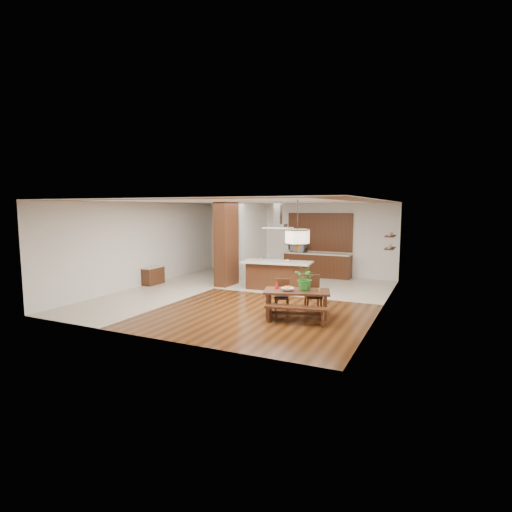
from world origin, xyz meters
The scene contains 25 objects.
room_shell centered at (0.00, 0.00, 2.06)m, with size 9.00×9.04×2.92m.
tile_hallway centered at (-2.75, 0.00, 0.01)m, with size 2.50×9.00×0.01m, color beige.
tile_kitchen centered at (1.25, 2.50, 0.01)m, with size 5.50×4.00×0.01m, color beige.
soffit_band centered at (0.00, 0.00, 2.88)m, with size 8.00×9.00×0.02m, color #422610.
partition_pier centered at (-1.40, 1.20, 1.45)m, with size 0.45×1.00×2.90m, color black.
partition_stub centered at (-1.40, 3.30, 1.45)m, with size 0.18×2.40×2.90m, color silver.
hallway_console centered at (-3.81, 0.20, 0.32)m, with size 0.37×0.88×0.63m, color black.
hallway_doorway centered at (-2.70, 4.40, 1.05)m, with size 1.10×0.20×2.10m, color black.
rear_counter centered at (1.00, 4.20, 0.48)m, with size 2.60×0.62×0.95m.
kitchen_window centered at (1.00, 4.46, 1.75)m, with size 2.60×0.08×1.50m, color #9B5C2E.
shelf_lower centered at (3.87, 2.60, 1.40)m, with size 0.26×0.90×0.04m, color black.
shelf_upper centered at (3.87, 2.60, 1.80)m, with size 0.26×0.90×0.04m, color black.
dining_table centered at (2.19, -1.65, 0.49)m, with size 1.77×1.24×0.67m.
dining_bench centered at (2.36, -2.21, 0.20)m, with size 1.44×0.32×0.41m, color black, non-canonical shape.
dining_chair_left centered at (1.66, -1.30, 0.42)m, with size 0.37×0.37×0.84m, color black, non-canonical shape.
dining_chair_right centered at (2.43, -1.07, 0.48)m, with size 0.42×0.42×0.96m, color black, non-canonical shape.
pendant_lantern centered at (2.19, -1.65, 2.25)m, with size 0.64×0.64×1.31m, color beige, non-canonical shape.
foliage_plant centered at (2.38, -1.54, 0.97)m, with size 0.54×0.47×0.60m, color #287A29.
fruit_bowl centered at (2.00, -1.79, 0.71)m, with size 0.30×0.30×0.07m, color beige.
napkin_cone centered at (1.66, -1.67, 0.77)m, with size 0.13×0.13×0.20m, color #AF130C.
gold_ornament centered at (2.74, -1.62, 0.72)m, with size 0.06×0.06×0.09m, color gold.
kitchen_island centered at (0.49, 1.29, 0.48)m, with size 2.39×1.26×0.95m.
range_hood centered at (0.49, 1.29, 2.46)m, with size 0.90×0.55×0.87m, color silver, non-canonical shape.
island_cup centered at (0.88, 1.17, 0.99)m, with size 0.11×0.11×0.09m, color white.
microwave centered at (0.23, 4.17, 1.11)m, with size 0.59×0.40×0.32m, color #B5B7BD.
Camera 1 is at (5.38, -10.86, 2.70)m, focal length 28.00 mm.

